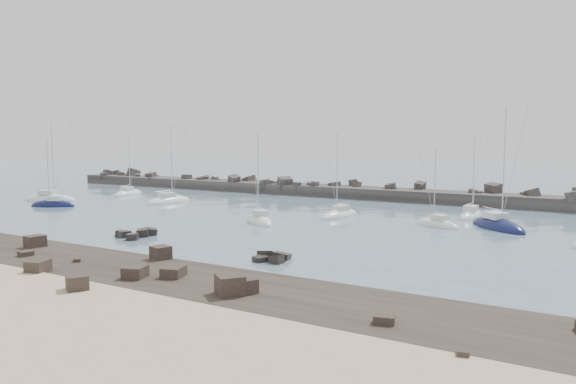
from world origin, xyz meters
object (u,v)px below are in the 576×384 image
(sailboat_0, at_px, (50,200))
(sailboat_4, at_px, (260,221))
(sailboat_2, at_px, (53,206))
(sailboat_3, at_px, (169,202))
(sailboat_6, at_px, (498,227))
(sailboat_5, at_px, (339,216))
(sailboat_1, at_px, (128,194))
(sailboat_8, at_px, (471,216))
(sailboat_7, at_px, (437,225))

(sailboat_0, relative_size, sailboat_4, 1.14)
(sailboat_2, xyz_separation_m, sailboat_3, (11.33, 12.75, -0.01))
(sailboat_2, xyz_separation_m, sailboat_6, (61.06, 13.13, 0.00))
(sailboat_2, bearing_deg, sailboat_5, 16.68)
(sailboat_1, bearing_deg, sailboat_3, -19.55)
(sailboat_0, xyz_separation_m, sailboat_8, (63.17, 16.16, -0.01))
(sailboat_5, bearing_deg, sailboat_2, -163.32)
(sailboat_1, relative_size, sailboat_2, 1.10)
(sailboat_8, bearing_deg, sailboat_2, -159.95)
(sailboat_3, distance_m, sailboat_5, 30.14)
(sailboat_6, xyz_separation_m, sailboat_7, (-6.31, -2.10, -0.02))
(sailboat_1, relative_size, sailboat_7, 1.21)
(sailboat_2, height_order, sailboat_3, sailboat_3)
(sailboat_2, xyz_separation_m, sailboat_4, (35.31, 2.89, -0.01))
(sailboat_6, bearing_deg, sailboat_3, -179.56)
(sailboat_3, relative_size, sailboat_6, 0.90)
(sailboat_3, bearing_deg, sailboat_5, -0.60)
(sailboat_1, relative_size, sailboat_4, 0.99)
(sailboat_2, distance_m, sailboat_3, 17.06)
(sailboat_0, xyz_separation_m, sailboat_3, (18.09, 8.32, -0.01))
(sailboat_5, xyz_separation_m, sailboat_6, (19.58, 0.70, 0.02))
(sailboat_0, distance_m, sailboat_3, 19.91)
(sailboat_2, distance_m, sailboat_4, 35.43)
(sailboat_4, height_order, sailboat_6, sailboat_6)
(sailboat_0, distance_m, sailboat_7, 61.87)
(sailboat_5, distance_m, sailboat_7, 13.35)
(sailboat_0, height_order, sailboat_6, sailboat_6)
(sailboat_0, relative_size, sailboat_5, 1.14)
(sailboat_3, xyz_separation_m, sailboat_6, (49.73, 0.38, 0.01))
(sailboat_2, bearing_deg, sailboat_7, 11.39)
(sailboat_4, bearing_deg, sailboat_2, -175.33)
(sailboat_2, height_order, sailboat_5, sailboat_5)
(sailboat_3, height_order, sailboat_6, sailboat_6)
(sailboat_4, relative_size, sailboat_5, 1.00)
(sailboat_3, height_order, sailboat_7, sailboat_3)
(sailboat_5, relative_size, sailboat_7, 1.24)
(sailboat_1, height_order, sailboat_3, sailboat_3)
(sailboat_0, bearing_deg, sailboat_5, 9.41)
(sailboat_2, xyz_separation_m, sailboat_8, (56.41, 20.59, -0.00))
(sailboat_0, height_order, sailboat_5, sailboat_0)
(sailboat_4, bearing_deg, sailboat_1, 158.70)
(sailboat_3, xyz_separation_m, sailboat_8, (45.07, 7.84, 0.01))
(sailboat_0, relative_size, sailboat_8, 1.19)
(sailboat_5, bearing_deg, sailboat_4, -122.87)
(sailboat_6, distance_m, sailboat_8, 8.79)
(sailboat_1, height_order, sailboat_2, sailboat_1)
(sailboat_3, xyz_separation_m, sailboat_5, (30.14, -0.32, -0.01))
(sailboat_2, relative_size, sailboat_5, 0.89)
(sailboat_1, distance_m, sailboat_4, 41.45)
(sailboat_0, distance_m, sailboat_2, 8.08)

